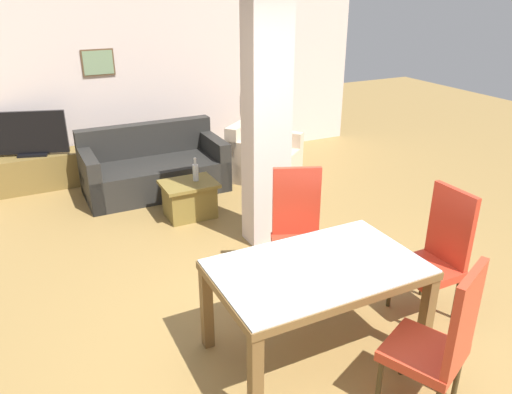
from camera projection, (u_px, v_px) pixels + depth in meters
ground_plane at (313, 350)px, 3.87m from camera, size 18.00×18.00×0.00m
back_wall at (140, 77)px, 7.24m from camera, size 7.20×0.09×2.70m
divider_pillar at (266, 119)px, 5.02m from camera, size 0.43×0.30×2.70m
dining_table at (316, 284)px, 3.63m from camera, size 1.51×0.93×0.76m
dining_chair_head_right at (437, 251)px, 4.13m from camera, size 0.46×0.46×1.11m
dining_chair_near_right at (441, 340)px, 3.11m from camera, size 0.61×0.61×1.11m
dining_chair_far_right at (297, 227)px, 4.53m from camera, size 0.60×0.60×1.11m
sofa at (154, 170)px, 6.72m from camera, size 1.84×0.92×0.86m
armchair at (263, 159)px, 7.18m from camera, size 1.21×1.21×0.79m
coffee_table at (190, 199)px, 5.99m from camera, size 0.64×0.50×0.44m
bottle at (196, 172)px, 5.92m from camera, size 0.07×0.07×0.28m
tv_stand at (37, 172)px, 6.79m from camera, size 1.19×0.40×0.48m
tv_screen at (30, 134)px, 6.58m from camera, size 0.92×0.33×0.60m
floor_lamp at (276, 58)px, 7.49m from camera, size 0.29×0.29×1.87m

